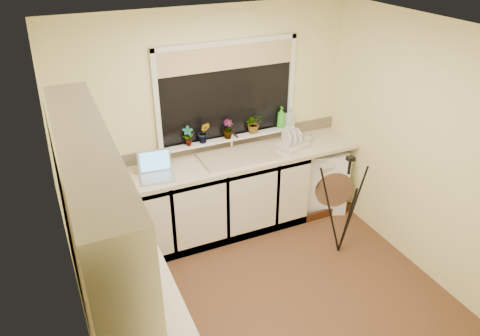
% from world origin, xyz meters
% --- Properties ---
extents(floor, '(3.20, 3.20, 0.00)m').
position_xyz_m(floor, '(0.00, 0.00, 0.00)').
color(floor, brown).
rests_on(floor, ground).
extents(ceiling, '(3.20, 3.20, 0.00)m').
position_xyz_m(ceiling, '(0.00, 0.00, 2.45)').
color(ceiling, white).
rests_on(ceiling, ground).
extents(wall_back, '(3.20, 0.00, 3.20)m').
position_xyz_m(wall_back, '(0.00, 1.50, 1.23)').
color(wall_back, '#F8F0A5').
rests_on(wall_back, ground).
extents(wall_front, '(3.20, 0.00, 3.20)m').
position_xyz_m(wall_front, '(0.00, -1.50, 1.23)').
color(wall_front, '#F8F0A5').
rests_on(wall_front, ground).
extents(wall_left, '(0.00, 3.00, 3.00)m').
position_xyz_m(wall_left, '(-1.60, 0.00, 1.23)').
color(wall_left, '#F8F0A5').
rests_on(wall_left, ground).
extents(wall_right, '(0.00, 3.00, 3.00)m').
position_xyz_m(wall_right, '(1.60, 0.00, 1.23)').
color(wall_right, '#F8F0A5').
rests_on(wall_right, ground).
extents(base_cabinet_back, '(2.55, 0.60, 0.86)m').
position_xyz_m(base_cabinet_back, '(-0.33, 1.20, 0.43)').
color(base_cabinet_back, silver).
rests_on(base_cabinet_back, floor).
extents(base_cabinet_left, '(0.54, 2.40, 0.86)m').
position_xyz_m(base_cabinet_left, '(-1.30, -0.30, 0.43)').
color(base_cabinet_left, silver).
rests_on(base_cabinet_left, floor).
extents(worktop_back, '(3.20, 0.60, 0.04)m').
position_xyz_m(worktop_back, '(0.00, 1.20, 0.88)').
color(worktop_back, beige).
rests_on(worktop_back, base_cabinet_back).
extents(worktop_left, '(0.60, 2.40, 0.04)m').
position_xyz_m(worktop_left, '(-1.30, -0.30, 0.88)').
color(worktop_left, beige).
rests_on(worktop_left, base_cabinet_left).
extents(upper_cabinet, '(0.28, 1.90, 0.70)m').
position_xyz_m(upper_cabinet, '(-1.44, -0.45, 1.80)').
color(upper_cabinet, silver).
rests_on(upper_cabinet, wall_left).
extents(splashback_left, '(0.02, 2.40, 0.45)m').
position_xyz_m(splashback_left, '(-1.59, -0.30, 1.12)').
color(splashback_left, beige).
rests_on(splashback_left, wall_left).
extents(splashback_back, '(3.20, 0.02, 0.14)m').
position_xyz_m(splashback_back, '(0.00, 1.49, 0.97)').
color(splashback_back, beige).
rests_on(splashback_back, wall_back).
extents(window_glass, '(1.50, 0.02, 1.00)m').
position_xyz_m(window_glass, '(0.20, 1.49, 1.55)').
color(window_glass, black).
rests_on(window_glass, wall_back).
extents(window_blind, '(1.50, 0.02, 0.25)m').
position_xyz_m(window_blind, '(0.20, 1.46, 1.92)').
color(window_blind, tan).
rests_on(window_blind, wall_back).
extents(windowsill, '(1.60, 0.14, 0.03)m').
position_xyz_m(windowsill, '(0.20, 1.43, 1.04)').
color(windowsill, white).
rests_on(windowsill, wall_back).
extents(sink, '(0.82, 0.46, 0.03)m').
position_xyz_m(sink, '(0.20, 1.20, 0.91)').
color(sink, tan).
rests_on(sink, worktop_back).
extents(faucet, '(0.03, 0.03, 0.24)m').
position_xyz_m(faucet, '(0.20, 1.38, 1.02)').
color(faucet, silver).
rests_on(faucet, worktop_back).
extents(washing_machine, '(0.72, 0.71, 0.79)m').
position_xyz_m(washing_machine, '(1.31, 1.19, 0.39)').
color(washing_machine, white).
rests_on(washing_machine, floor).
extents(laptop, '(0.37, 0.32, 0.25)m').
position_xyz_m(laptop, '(-0.72, 1.17, 0.97)').
color(laptop, '#A9A8B1').
rests_on(laptop, worktop_back).
extents(kettle, '(0.16, 0.16, 0.20)m').
position_xyz_m(kettle, '(-1.20, 0.27, 1.00)').
color(kettle, white).
rests_on(kettle, worktop_left).
extents(dish_rack, '(0.41, 0.35, 0.05)m').
position_xyz_m(dish_rack, '(0.85, 1.16, 0.93)').
color(dish_rack, beige).
rests_on(dish_rack, worktop_back).
extents(tripod, '(0.66, 0.66, 1.15)m').
position_xyz_m(tripod, '(1.00, 0.32, 0.57)').
color(tripod, black).
rests_on(tripod, floor).
extents(steel_jar, '(0.07, 0.07, 0.10)m').
position_xyz_m(steel_jar, '(-1.33, -0.52, 0.95)').
color(steel_jar, white).
rests_on(steel_jar, worktop_left).
extents(microwave, '(0.44, 0.57, 0.29)m').
position_xyz_m(microwave, '(-1.26, 0.63, 1.04)').
color(microwave, white).
rests_on(microwave, worktop_left).
extents(plant_a, '(0.13, 0.10, 0.22)m').
position_xyz_m(plant_a, '(-0.29, 1.39, 1.16)').
color(plant_a, '#999999').
rests_on(plant_a, windowsill).
extents(plant_b, '(0.16, 0.15, 0.24)m').
position_xyz_m(plant_b, '(-0.11, 1.40, 1.17)').
color(plant_b, '#999999').
rests_on(plant_b, windowsill).
extents(plant_c, '(0.14, 0.14, 0.21)m').
position_xyz_m(plant_c, '(0.17, 1.41, 1.16)').
color(plant_c, '#999999').
rests_on(plant_c, windowsill).
extents(plant_d, '(0.20, 0.18, 0.22)m').
position_xyz_m(plant_d, '(0.49, 1.42, 1.16)').
color(plant_d, '#999999').
rests_on(plant_d, windowsill).
extents(soap_bottle_green, '(0.10, 0.10, 0.25)m').
position_xyz_m(soap_bottle_green, '(0.85, 1.43, 1.17)').
color(soap_bottle_green, green).
rests_on(soap_bottle_green, windowsill).
extents(soap_bottle_clear, '(0.12, 0.12, 0.21)m').
position_xyz_m(soap_bottle_clear, '(0.96, 1.43, 1.16)').
color(soap_bottle_clear, '#999999').
rests_on(soap_bottle_clear, windowsill).
extents(cup_back, '(0.15, 0.15, 0.10)m').
position_xyz_m(cup_back, '(1.08, 1.21, 0.95)').
color(cup_back, beige).
rests_on(cup_back, worktop_back).
extents(cup_left, '(0.12, 0.12, 0.10)m').
position_xyz_m(cup_left, '(-1.33, -0.52, 0.95)').
color(cup_left, '#F2DCC7').
rests_on(cup_left, worktop_left).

